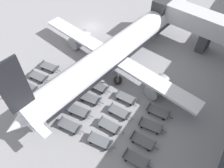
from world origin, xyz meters
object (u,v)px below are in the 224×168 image
baggage_dolly_row_near_col_a (17,98)px  baggage_dolly_row_mid_b_col_e (151,126)px  baggage_dolly_row_mid_a_col_e (143,141)px  baggage_dolly_row_mid_b_col_d (119,112)px  baggage_dolly_row_mid_a_col_a (28,87)px  baggage_dolly_row_mid_a_col_d (110,126)px  baggage_dolly_row_near_col_d (100,141)px  baggage_dolly_row_far_col_c (98,87)px  baggage_dolly_row_near_col_e (136,159)px  baggage_dolly_row_mid_b_col_b (64,87)px  baggage_dolly_row_near_col_c (70,126)px  baggage_dolly_row_mid_a_col_b (54,99)px  baggage_dolly_row_mid_b_col_c (90,98)px  baggage_dolly_row_near_col_b (41,112)px  baggage_dolly_row_mid_a_col_c (79,111)px  baggage_dolly_row_far_col_d (126,98)px  airplane (117,51)px  baggage_dolly_row_far_col_b (73,76)px  baggage_dolly_row_far_col_e (158,112)px  baggage_dolly_row_mid_b_col_a (38,77)px  baggage_dolly_row_far_col_a (49,67)px

baggage_dolly_row_near_col_a → baggage_dolly_row_mid_b_col_e: (18.60, 7.00, 0.00)m
baggage_dolly_row_mid_a_col_e → baggage_dolly_row_mid_b_col_d: same height
baggage_dolly_row_mid_a_col_a → baggage_dolly_row_mid_a_col_d: bearing=5.8°
baggage_dolly_row_near_col_a → baggage_dolly_row_near_col_d: 14.29m
baggage_dolly_row_far_col_c → baggage_dolly_row_near_col_e: bearing=-32.3°
baggage_dolly_row_mid_a_col_d → baggage_dolly_row_mid_b_col_b: 9.87m
baggage_dolly_row_near_col_c → baggage_dolly_row_mid_b_col_e: same height
baggage_dolly_row_mid_a_col_b → baggage_dolly_row_mid_b_col_c: same height
baggage_dolly_row_near_col_e → baggage_dolly_row_mid_a_col_e: same height
baggage_dolly_row_near_col_a → baggage_dolly_row_near_col_b: 4.71m
baggage_dolly_row_near_col_a → baggage_dolly_row_mid_a_col_c: 9.77m
baggage_dolly_row_mid_a_col_c → baggage_dolly_row_far_col_d: size_ratio=1.01×
baggage_dolly_row_mid_a_col_a → baggage_dolly_row_mid_a_col_c: size_ratio=0.99×
baggage_dolly_row_mid_a_col_c → airplane: bearing=95.4°
baggage_dolly_row_near_col_b → baggage_dolly_row_far_col_d: bearing=45.2°
baggage_dolly_row_near_col_a → baggage_dolly_row_mid_b_col_c: 10.88m
baggage_dolly_row_mid_b_col_b → baggage_dolly_row_far_col_c: (4.39, 3.00, 0.00)m
baggage_dolly_row_mid_a_col_d → baggage_dolly_row_far_col_b: bearing=157.3°
baggage_dolly_row_mid_a_col_a → baggage_dolly_row_mid_b_col_e: bearing=13.6°
baggage_dolly_row_mid_a_col_d → baggage_dolly_row_far_col_b: size_ratio=1.00×
baggage_dolly_row_near_col_c → baggage_dolly_row_far_col_e: same height
baggage_dolly_row_near_col_c → baggage_dolly_row_far_col_d: bearing=64.8°
baggage_dolly_row_near_col_d → baggage_dolly_row_near_col_e: same height
baggage_dolly_row_mid_a_col_a → baggage_dolly_row_mid_a_col_e: bearing=6.1°
baggage_dolly_row_mid_b_col_d → baggage_dolly_row_mid_a_col_e: bearing=-22.5°
baggage_dolly_row_mid_a_col_d → baggage_dolly_row_mid_b_col_a: bearing=176.1°
baggage_dolly_row_near_col_c → baggage_dolly_row_mid_a_col_c: same height
airplane → baggage_dolly_row_near_col_a: (-8.09, -14.61, -2.69)m
baggage_dolly_row_near_col_a → baggage_dolly_row_far_col_a: same height
baggage_dolly_row_near_col_c → baggage_dolly_row_far_col_c: 7.75m
baggage_dolly_row_near_col_e → baggage_dolly_row_near_col_b: bearing=-173.9°
baggage_dolly_row_mid_a_col_d → airplane: bearing=118.8°
baggage_dolly_row_mid_b_col_a → baggage_dolly_row_far_col_a: (-0.12, 2.59, 0.00)m
airplane → baggage_dolly_row_near_col_c: size_ratio=10.32×
baggage_dolly_row_mid_a_col_e → baggage_dolly_row_far_col_d: size_ratio=1.00×
airplane → baggage_dolly_row_mid_b_col_a: (-8.67, -9.76, -2.69)m
baggage_dolly_row_far_col_b → baggage_dolly_row_far_col_c: same height
baggage_dolly_row_near_col_a → baggage_dolly_row_far_col_e: (18.41, 9.55, 0.00)m
baggage_dolly_row_near_col_c → baggage_dolly_row_mid_a_col_c: bearing=99.1°
baggage_dolly_row_far_col_c → baggage_dolly_row_mid_b_col_c: bearing=-81.9°
baggage_dolly_row_near_col_a → baggage_dolly_row_near_col_c: same height
baggage_dolly_row_mid_b_col_b → baggage_dolly_row_mid_b_col_e: (14.31, 1.43, 0.00)m
baggage_dolly_row_mid_a_col_c → baggage_dolly_row_mid_b_col_e: 10.11m
airplane → baggage_dolly_row_mid_b_col_e: (10.51, -7.61, -2.69)m
baggage_dolly_row_mid_b_col_d → baggage_dolly_row_far_col_b: (-9.86, 1.57, 0.00)m
baggage_dolly_row_mid_b_col_b → baggage_dolly_row_near_col_d: bearing=-22.9°
baggage_dolly_row_mid_b_col_c → baggage_dolly_row_far_col_e: bearing=20.5°
baggage_dolly_row_mid_a_col_b → baggage_dolly_row_far_col_a: (-5.32, 4.43, 0.00)m
baggage_dolly_row_near_col_a → baggage_dolly_row_mid_a_col_b: bearing=33.1°
baggage_dolly_row_near_col_d → baggage_dolly_row_mid_a_col_c: 5.45m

